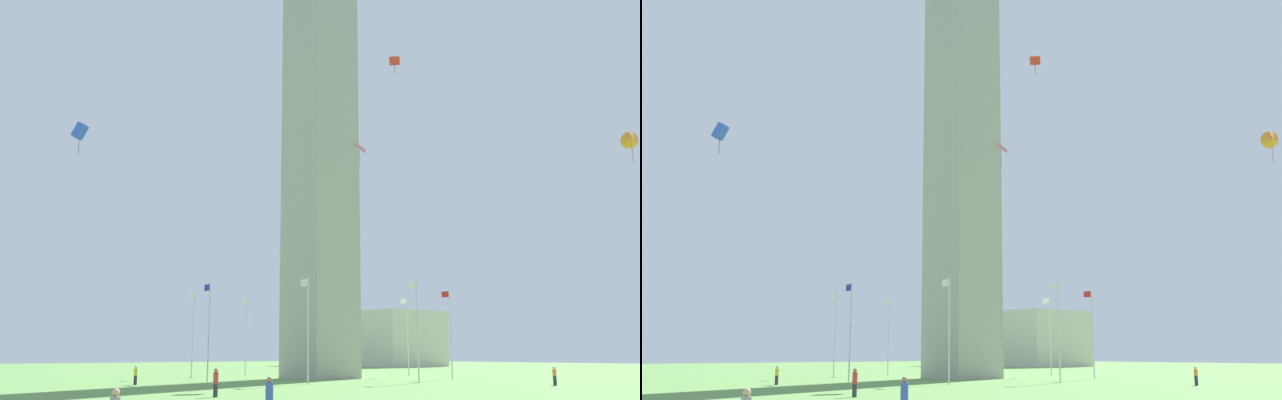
# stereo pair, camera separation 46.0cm
# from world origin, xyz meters

# --- Properties ---
(ground_plane) EXTENTS (260.00, 260.00, 0.00)m
(ground_plane) POSITION_xyz_m (0.00, 0.00, 0.00)
(ground_plane) COLOR #609347
(obelisk_monument) EXTENTS (6.36, 6.36, 57.81)m
(obelisk_monument) POSITION_xyz_m (0.00, 0.00, 28.91)
(obelisk_monument) COLOR #A8A399
(obelisk_monument) RESTS_ON ground
(flagpole_n) EXTENTS (1.12, 0.14, 9.43)m
(flagpole_n) POSITION_xyz_m (14.17, 0.00, 5.12)
(flagpole_n) COLOR silver
(flagpole_n) RESTS_ON ground
(flagpole_ne) EXTENTS (1.12, 0.14, 9.43)m
(flagpole_ne) POSITION_xyz_m (10.03, 9.98, 5.12)
(flagpole_ne) COLOR silver
(flagpole_ne) RESTS_ON ground
(flagpole_e) EXTENTS (1.12, 0.14, 9.43)m
(flagpole_e) POSITION_xyz_m (0.05, 14.12, 5.12)
(flagpole_e) COLOR silver
(flagpole_e) RESTS_ON ground
(flagpole_se) EXTENTS (1.12, 0.14, 9.43)m
(flagpole_se) POSITION_xyz_m (-9.93, 9.98, 5.12)
(flagpole_se) COLOR silver
(flagpole_se) RESTS_ON ground
(flagpole_s) EXTENTS (1.12, 0.14, 9.43)m
(flagpole_s) POSITION_xyz_m (-14.06, 0.00, 5.12)
(flagpole_s) COLOR silver
(flagpole_s) RESTS_ON ground
(flagpole_sw) EXTENTS (1.12, 0.14, 9.43)m
(flagpole_sw) POSITION_xyz_m (-9.93, -9.98, 5.12)
(flagpole_sw) COLOR silver
(flagpole_sw) RESTS_ON ground
(flagpole_w) EXTENTS (1.12, 0.14, 9.43)m
(flagpole_w) POSITION_xyz_m (0.05, -14.12, 5.12)
(flagpole_w) COLOR silver
(flagpole_w) RESTS_ON ground
(flagpole_nw) EXTENTS (1.12, 0.14, 9.43)m
(flagpole_nw) POSITION_xyz_m (10.03, -9.98, 5.12)
(flagpole_nw) COLOR silver
(flagpole_nw) RESTS_ON ground
(person_blue_shirt) EXTENTS (0.32, 0.32, 1.78)m
(person_blue_shirt) POSITION_xyz_m (-35.35, 33.03, 0.89)
(person_blue_shirt) COLOR #2D2D38
(person_blue_shirt) RESTS_ON ground
(person_orange_shirt) EXTENTS (0.32, 0.32, 1.59)m
(person_orange_shirt) POSITION_xyz_m (-25.38, -4.58, 0.79)
(person_orange_shirt) COLOR #2D2D38
(person_orange_shirt) RESTS_ON ground
(person_red_shirt) EXTENTS (0.32, 0.32, 1.77)m
(person_red_shirt) POSITION_xyz_m (-20.18, 25.97, 0.88)
(person_red_shirt) COLOR #2D2D38
(person_red_shirt) RESTS_ON ground
(person_yellow_shirt) EXTENTS (0.32, 0.32, 1.63)m
(person_yellow_shirt) POSITION_xyz_m (-1.10, 22.04, 0.81)
(person_yellow_shirt) COLOR #2D2D38
(person_yellow_shirt) RESTS_ON ground
(kite_red_diamond) EXTENTS (1.19, 1.18, 1.49)m
(kite_red_diamond) POSITION_xyz_m (-20.29, 8.92, 27.33)
(kite_red_diamond) COLOR red
(kite_orange_delta) EXTENTS (1.73, 1.75, 2.33)m
(kite_orange_delta) POSITION_xyz_m (-38.04, 4.56, 16.95)
(kite_orange_delta) COLOR orange
(kite_blue_box) EXTENTS (1.37, 1.11, 2.51)m
(kite_blue_box) POSITION_xyz_m (-8.26, 31.27, 19.28)
(kite_blue_box) COLOR blue
(kite_pink_diamond) EXTENTS (1.99, 2.01, 2.69)m
(kite_pink_diamond) POSITION_xyz_m (-7.89, 1.27, 23.85)
(kite_pink_diamond) COLOR pink
(distant_building) EXTENTS (29.62, 16.15, 10.95)m
(distant_building) POSITION_xyz_m (48.52, -55.11, 5.48)
(distant_building) COLOR beige
(distant_building) RESTS_ON ground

